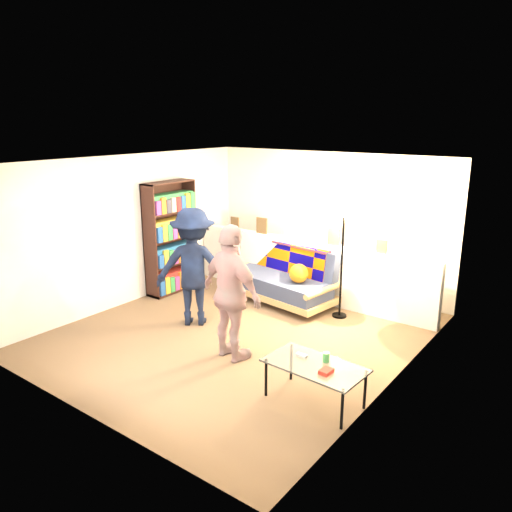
{
  "coord_description": "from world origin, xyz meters",
  "views": [
    {
      "loc": [
        4.07,
        -5.08,
        2.95
      ],
      "look_at": [
        0.0,
        0.4,
        1.05
      ],
      "focal_mm": 35.0,
      "sensor_mm": 36.0,
      "label": 1
    }
  ],
  "objects_px": {
    "futon_sofa": "(283,278)",
    "coffee_table": "(316,367)",
    "floor_lamp": "(344,244)",
    "bookshelf": "(171,241)",
    "person_right": "(232,293)",
    "person_left": "(193,267)"
  },
  "relations": [
    {
      "from": "bookshelf",
      "to": "person_right",
      "type": "distance_m",
      "value": 2.82
    },
    {
      "from": "bookshelf",
      "to": "person_left",
      "type": "distance_m",
      "value": 1.54
    },
    {
      "from": "person_left",
      "to": "person_right",
      "type": "bearing_deg",
      "value": 119.63
    },
    {
      "from": "bookshelf",
      "to": "coffee_table",
      "type": "distance_m",
      "value": 4.19
    },
    {
      "from": "futon_sofa",
      "to": "bookshelf",
      "type": "distance_m",
      "value": 2.04
    },
    {
      "from": "floor_lamp",
      "to": "person_right",
      "type": "xyz_separation_m",
      "value": [
        -0.46,
        -2.07,
        -0.28
      ]
    },
    {
      "from": "futon_sofa",
      "to": "coffee_table",
      "type": "xyz_separation_m",
      "value": [
        2.0,
        -2.38,
        0.03
      ]
    },
    {
      "from": "person_right",
      "to": "bookshelf",
      "type": "bearing_deg",
      "value": -16.99
    },
    {
      "from": "coffee_table",
      "to": "floor_lamp",
      "type": "distance_m",
      "value": 2.61
    },
    {
      "from": "floor_lamp",
      "to": "person_left",
      "type": "bearing_deg",
      "value": -136.81
    },
    {
      "from": "futon_sofa",
      "to": "bookshelf",
      "type": "height_order",
      "value": "bookshelf"
    },
    {
      "from": "bookshelf",
      "to": "floor_lamp",
      "type": "relative_size",
      "value": 1.19
    },
    {
      "from": "coffee_table",
      "to": "floor_lamp",
      "type": "bearing_deg",
      "value": 111.07
    },
    {
      "from": "coffee_table",
      "to": "bookshelf",
      "type": "bearing_deg",
      "value": 156.92
    },
    {
      "from": "bookshelf",
      "to": "coffee_table",
      "type": "relative_size",
      "value": 1.77
    },
    {
      "from": "bookshelf",
      "to": "coffee_table",
      "type": "xyz_separation_m",
      "value": [
        3.83,
        -1.63,
        -0.48
      ]
    },
    {
      "from": "bookshelf",
      "to": "floor_lamp",
      "type": "height_order",
      "value": "bookshelf"
    },
    {
      "from": "futon_sofa",
      "to": "person_left",
      "type": "height_order",
      "value": "person_left"
    },
    {
      "from": "futon_sofa",
      "to": "bookshelf",
      "type": "bearing_deg",
      "value": -157.82
    },
    {
      "from": "floor_lamp",
      "to": "person_left",
      "type": "xyz_separation_m",
      "value": [
        -1.62,
        -1.52,
        -0.28
      ]
    },
    {
      "from": "futon_sofa",
      "to": "person_right",
      "type": "distance_m",
      "value": 2.25
    },
    {
      "from": "coffee_table",
      "to": "person_right",
      "type": "distance_m",
      "value": 1.46
    }
  ]
}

